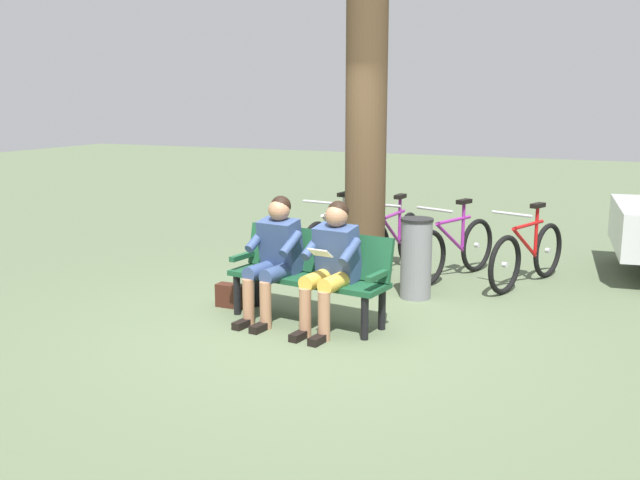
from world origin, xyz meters
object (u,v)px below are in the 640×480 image
at_px(bench, 312,269).
at_px(bicycle_silver, 394,242).
at_px(person_reading, 332,260).
at_px(litter_bin, 416,258).
at_px(person_companion, 275,252).
at_px(bicycle_blue, 454,249).
at_px(handbag, 231,296).
at_px(bicycle_black, 527,255).
at_px(bicycle_purple, 337,239).
at_px(tree_trunk, 366,114).

distance_m(bench, bicycle_silver, 2.25).
bearing_deg(person_reading, litter_bin, -98.74).
relative_size(person_companion, bicycle_blue, 0.75).
height_order(handbag, bicycle_black, bicycle_black).
bearing_deg(bicycle_purple, person_companion, 14.06).
distance_m(person_companion, handbag, 0.83).
bearing_deg(litter_bin, tree_trunk, -17.88).
xyz_separation_m(tree_trunk, bicycle_purple, (0.67, -0.76, -1.58)).
bearing_deg(handbag, bicycle_purple, -97.86).
relative_size(handbag, bicycle_black, 0.19).
distance_m(litter_bin, bicycle_blue, 1.00).
distance_m(tree_trunk, bicycle_black, 2.45).
height_order(bench, bicycle_black, bicycle_black).
xyz_separation_m(bench, bicycle_blue, (-0.86, -2.15, -0.15)).
distance_m(person_companion, bicycle_blue, 2.58).
bearing_deg(tree_trunk, litter_bin, 162.12).
bearing_deg(person_reading, person_companion, -0.05).
relative_size(tree_trunk, litter_bin, 4.47).
bearing_deg(bicycle_silver, bicycle_blue, 86.39).
height_order(bicycle_blue, bicycle_purple, same).
bearing_deg(handbag, bicycle_black, -140.87).
xyz_separation_m(litter_bin, bicycle_silver, (0.61, -1.08, -0.08)).
height_order(person_reading, bicycle_black, person_reading).
distance_m(litter_bin, bicycle_silver, 1.24).
bearing_deg(bicycle_silver, handbag, -21.50).
height_order(handbag, litter_bin, litter_bin).
bearing_deg(tree_trunk, bicycle_silver, -94.10).
xyz_separation_m(person_reading, person_companion, (0.63, -0.08, -0.00)).
distance_m(bench, litter_bin, 1.36).
height_order(bench, tree_trunk, tree_trunk).
relative_size(bench, bicycle_blue, 1.03).
height_order(tree_trunk, bicycle_purple, tree_trunk).
relative_size(person_reading, bicycle_blue, 0.75).
bearing_deg(handbag, person_companion, 165.04).
height_order(person_reading, handbag, person_reading).
distance_m(person_reading, bicycle_purple, 2.55).
height_order(bench, litter_bin, same).
bearing_deg(litter_bin, bench, 59.25).
distance_m(person_reading, handbag, 1.37).
relative_size(person_companion, litter_bin, 1.38).
bearing_deg(bicycle_blue, litter_bin, 10.34).
height_order(person_companion, bicycle_purple, person_companion).
relative_size(handbag, bicycle_purple, 0.18).
bearing_deg(person_companion, tree_trunk, -95.91).
bearing_deg(bicycle_blue, bicycle_black, 112.75).
bearing_deg(person_companion, litter_bin, -121.33).
relative_size(tree_trunk, bicycle_black, 2.42).
xyz_separation_m(bench, bicycle_silver, (-0.08, -2.24, -0.15)).
distance_m(person_reading, person_companion, 0.64).
distance_m(handbag, bicycle_silver, 2.44).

